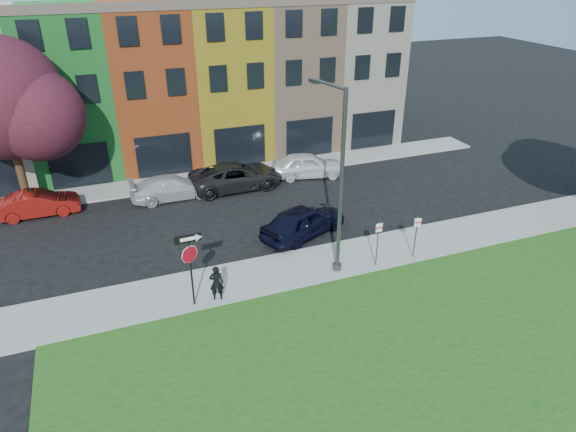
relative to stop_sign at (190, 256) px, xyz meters
name	(u,v)px	position (x,y,z in m)	size (l,w,h in m)	color
ground	(350,301)	(6.08, -1.96, -2.42)	(120.00, 120.00, 0.00)	black
sidewalk_near	(359,256)	(8.08, 1.04, -2.36)	(40.00, 3.00, 0.12)	gray
sidewalk_far	(201,178)	(3.08, 13.04, -2.36)	(40.00, 2.40, 0.12)	gray
rowhouse_block	(184,80)	(3.58, 19.23, 2.57)	(30.00, 10.12, 10.00)	beige
stop_sign	(190,256)	(0.00, 0.00, 0.00)	(1.05, 0.12, 3.24)	black
man	(216,283)	(0.97, 0.02, -1.51)	(0.65, 0.51, 1.57)	black
sedan_near	(303,221)	(6.42, 3.95, -1.60)	(5.18, 3.71, 1.64)	black
parked_car_red	(38,204)	(-6.26, 11.18, -1.72)	(4.25, 1.51, 1.40)	maroon
parked_car_silver	(172,187)	(0.92, 10.84, -1.73)	(4.84, 2.18, 1.38)	#B4B4B9
parked_car_dark	(236,176)	(4.85, 10.90, -1.63)	(5.70, 2.72, 1.57)	black
parked_car_white	(308,165)	(9.63, 11.06, -1.63)	(4.89, 2.79, 1.57)	silver
street_lamp	(338,184)	(6.51, 0.48, 1.84)	(0.79, 2.55, 8.21)	#45484A
parking_sign_a	(378,238)	(8.34, -0.07, -0.87)	(0.32, 0.08, 2.30)	#45484A
parking_sign_b	(416,232)	(10.38, -0.04, -0.95)	(0.31, 0.13, 2.15)	#45484A
tree_purple	(6,101)	(-6.77, 12.49, 3.66)	(7.56, 6.62, 9.27)	black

